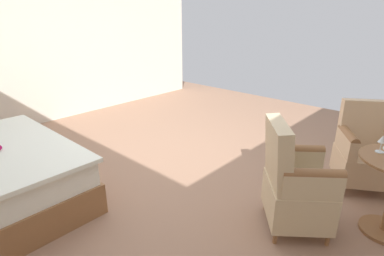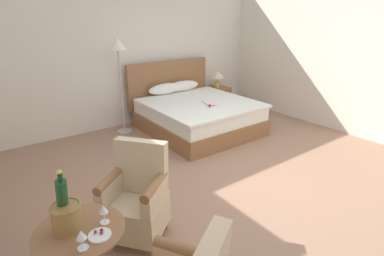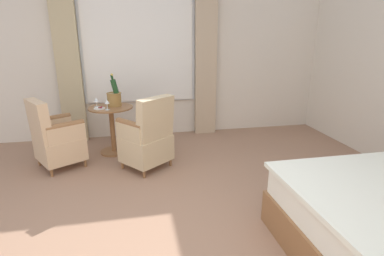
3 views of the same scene
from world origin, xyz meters
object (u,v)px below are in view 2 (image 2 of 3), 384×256
object	(u,v)px
bed	(196,113)
snack_plate	(100,235)
wine_glass_near_edge	(103,210)
wine_glass_near_bucket	(81,236)
nightstand	(217,98)
floor_lamp_brass	(118,56)
bedside_lamp	(218,76)
armchair_by_window	(136,200)
champagne_bucket	(66,213)

from	to	relation	value
bed	snack_plate	size ratio (longest dim) A/B	13.17
wine_glass_near_edge	wine_glass_near_bucket	bearing A→B (deg)	-141.81
nightstand	snack_plate	world-z (taller)	snack_plate
floor_lamp_brass	bedside_lamp	bearing A→B (deg)	1.92
snack_plate	armchair_by_window	size ratio (longest dim) A/B	0.16
champagne_bucket	nightstand	bearing A→B (deg)	37.83
nightstand	wine_glass_near_edge	world-z (taller)	wine_glass_near_edge
floor_lamp_brass	armchair_by_window	bearing A→B (deg)	-111.62
champagne_bucket	bedside_lamp	bearing A→B (deg)	37.83
bedside_lamp	armchair_by_window	world-z (taller)	armchair_by_window
wine_glass_near_edge	snack_plate	world-z (taller)	wine_glass_near_edge
floor_lamp_brass	champagne_bucket	world-z (taller)	floor_lamp_brass
floor_lamp_brass	wine_glass_near_edge	world-z (taller)	floor_lamp_brass
bed	wine_glass_near_bucket	xyz separation A→B (m)	(-2.95, -2.73, 0.46)
wine_glass_near_bucket	nightstand	bearing A→B (deg)	40.08
bed	nightstand	bearing A→B (deg)	32.52
wine_glass_near_bucket	snack_plate	bearing A→B (deg)	21.06
floor_lamp_brass	champagne_bucket	xyz separation A→B (m)	(-1.79, -3.15, -0.59)
nightstand	wine_glass_near_edge	bearing A→B (deg)	-139.82
wine_glass_near_bucket	armchair_by_window	distance (m)	1.03
bed	floor_lamp_brass	distance (m)	1.75
bedside_lamp	floor_lamp_brass	world-z (taller)	floor_lamp_brass
nightstand	champagne_bucket	size ratio (longest dim) A/B	1.14
bedside_lamp	wine_glass_near_edge	distance (m)	5.15
floor_lamp_brass	wine_glass_near_edge	size ratio (longest dim) A/B	11.66
bedside_lamp	wine_glass_near_bucket	bearing A→B (deg)	-139.92
bed	champagne_bucket	bearing A→B (deg)	-140.24
nightstand	armchair_by_window	bearing A→B (deg)	-140.83
bedside_lamp	champagne_bucket	size ratio (longest dim) A/B	0.79
nightstand	bedside_lamp	size ratio (longest dim) A/B	1.45
armchair_by_window	bedside_lamp	bearing A→B (deg)	39.17
nightstand	bedside_lamp	bearing A→B (deg)	-180.00
champagne_bucket	wine_glass_near_bucket	distance (m)	0.26
wine_glass_near_edge	armchair_by_window	bearing A→B (deg)	46.62
champagne_bucket	snack_plate	xyz separation A→B (m)	(0.15, -0.20, -0.12)
nightstand	armchair_by_window	distance (m)	4.46
nightstand	wine_glass_near_bucket	distance (m)	5.44
wine_glass_near_edge	floor_lamp_brass	bearing A→B (deg)	64.25
wine_glass_near_edge	armchair_by_window	size ratio (longest dim) A/B	0.15
champagne_bucket	wine_glass_near_edge	world-z (taller)	champagne_bucket
wine_glass_near_edge	champagne_bucket	bearing A→B (deg)	158.46
wine_glass_near_edge	snack_plate	xyz separation A→B (m)	(-0.08, -0.11, -0.10)
bedside_lamp	floor_lamp_brass	distance (m)	2.45
bed	bedside_lamp	world-z (taller)	bed
bed	snack_plate	world-z (taller)	bed
bed	champagne_bucket	xyz separation A→B (m)	(-2.97, -2.47, 0.50)
bed	wine_glass_near_edge	bearing A→B (deg)	-136.95
bed	bedside_lamp	size ratio (longest dim) A/B	5.56
champagne_bucket	wine_glass_near_edge	bearing A→B (deg)	-21.54
bed	snack_plate	bearing A→B (deg)	-136.52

